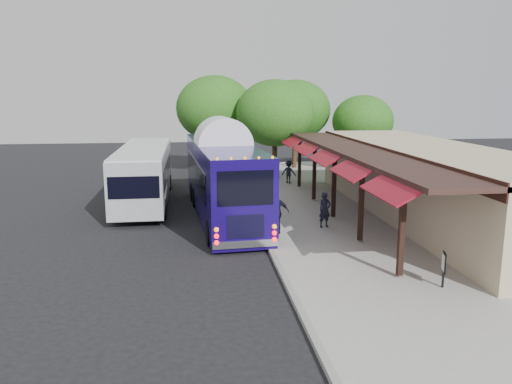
{
  "coord_description": "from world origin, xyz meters",
  "views": [
    {
      "loc": [
        -2.78,
        -18.83,
        6.09
      ],
      "look_at": [
        -0.16,
        2.6,
        1.8
      ],
      "focal_mm": 35.0,
      "sensor_mm": 36.0,
      "label": 1
    }
  ],
  "objects_px": {
    "coach_bus": "(223,175)",
    "ped_c": "(276,212)",
    "city_bus": "(145,172)",
    "ped_b": "(272,186)",
    "sign_board": "(444,264)",
    "ped_d": "(289,172)",
    "ped_a": "(325,210)"
  },
  "relations": [
    {
      "from": "ped_c",
      "to": "sign_board",
      "type": "bearing_deg",
      "value": 121.56
    },
    {
      "from": "ped_b",
      "to": "ped_a",
      "type": "bearing_deg",
      "value": 120.88
    },
    {
      "from": "city_bus",
      "to": "ped_a",
      "type": "relative_size",
      "value": 7.38
    },
    {
      "from": "ped_d",
      "to": "ped_b",
      "type": "bearing_deg",
      "value": 100.58
    },
    {
      "from": "ped_d",
      "to": "ped_a",
      "type": "bearing_deg",
      "value": 118.83
    },
    {
      "from": "ped_c",
      "to": "coach_bus",
      "type": "bearing_deg",
      "value": -62.47
    },
    {
      "from": "ped_a",
      "to": "ped_c",
      "type": "xyz_separation_m",
      "value": [
        -2.33,
        -0.79,
        0.15
      ]
    },
    {
      "from": "ped_b",
      "to": "ped_c",
      "type": "distance_m",
      "value": 6.78
    },
    {
      "from": "ped_b",
      "to": "sign_board",
      "type": "xyz_separation_m",
      "value": [
        3.34,
        -13.34,
        -0.05
      ]
    },
    {
      "from": "ped_d",
      "to": "city_bus",
      "type": "bearing_deg",
      "value": 55.84
    },
    {
      "from": "ped_b",
      "to": "ped_d",
      "type": "height_order",
      "value": "ped_b"
    },
    {
      "from": "coach_bus",
      "to": "ped_d",
      "type": "relative_size",
      "value": 8.1
    },
    {
      "from": "coach_bus",
      "to": "sign_board",
      "type": "height_order",
      "value": "coach_bus"
    },
    {
      "from": "city_bus",
      "to": "ped_c",
      "type": "bearing_deg",
      "value": -52.24
    },
    {
      "from": "city_bus",
      "to": "sign_board",
      "type": "bearing_deg",
      "value": -55.02
    },
    {
      "from": "ped_c",
      "to": "ped_d",
      "type": "xyz_separation_m",
      "value": [
        2.8,
        11.97,
        -0.17
      ]
    },
    {
      "from": "coach_bus",
      "to": "ped_d",
      "type": "height_order",
      "value": "coach_bus"
    },
    {
      "from": "ped_a",
      "to": "sign_board",
      "type": "bearing_deg",
      "value": -92.82
    },
    {
      "from": "coach_bus",
      "to": "ped_c",
      "type": "height_order",
      "value": "coach_bus"
    },
    {
      "from": "city_bus",
      "to": "ped_a",
      "type": "height_order",
      "value": "city_bus"
    },
    {
      "from": "ped_a",
      "to": "sign_board",
      "type": "distance_m",
      "value": 7.62
    },
    {
      "from": "coach_bus",
      "to": "ped_b",
      "type": "distance_m",
      "value": 4.24
    },
    {
      "from": "coach_bus",
      "to": "ped_a",
      "type": "distance_m",
      "value": 5.46
    },
    {
      "from": "city_bus",
      "to": "ped_c",
      "type": "height_order",
      "value": "city_bus"
    },
    {
      "from": "ped_c",
      "to": "ped_b",
      "type": "bearing_deg",
      "value": -97.62
    },
    {
      "from": "ped_a",
      "to": "ped_d",
      "type": "bearing_deg",
      "value": 70.9
    },
    {
      "from": "city_bus",
      "to": "ped_c",
      "type": "relative_size",
      "value": 6.23
    },
    {
      "from": "city_bus",
      "to": "ped_b",
      "type": "height_order",
      "value": "city_bus"
    },
    {
      "from": "city_bus",
      "to": "ped_b",
      "type": "relative_size",
      "value": 7.24
    },
    {
      "from": "coach_bus",
      "to": "ped_a",
      "type": "xyz_separation_m",
      "value": [
        4.38,
        -3.04,
        -1.17
      ]
    },
    {
      "from": "ped_a",
      "to": "ped_b",
      "type": "xyz_separation_m",
      "value": [
        -1.51,
        5.93,
        0.01
      ]
    },
    {
      "from": "sign_board",
      "to": "ped_c",
      "type": "bearing_deg",
      "value": 141.03
    }
  ]
}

